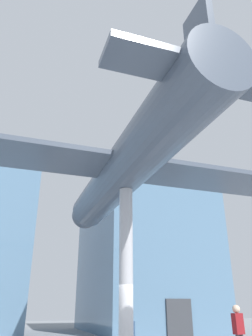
{
  "coord_description": "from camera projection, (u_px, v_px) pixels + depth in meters",
  "views": [
    {
      "loc": [
        -3.7,
        -10.87,
        1.84
      ],
      "look_at": [
        0.0,
        0.0,
        6.7
      ],
      "focal_mm": 35.0,
      "sensor_mm": 36.0,
      "label": 1
    }
  ],
  "objects": [
    {
      "name": "visitor_second",
      "position": [
        238.0,
        328.0,
        11.86
      ],
      "size": [
        0.44,
        0.29,
        1.89
      ],
      "rotation": [
        0.0,
        0.0,
        0.2
      ],
      "color": "#383842",
      "rests_on": "ground_plane"
    },
    {
      "name": "visitor_person",
      "position": [
        129.0,
        335.0,
        11.55
      ],
      "size": [
        0.44,
        0.43,
        1.59
      ],
      "rotation": [
        0.0,
        0.0,
        5.54
      ],
      "color": "#4C4238",
      "rests_on": "ground_plane"
    },
    {
      "name": "support_pylon_central",
      "position": [
        126.0,
        272.0,
        10.99
      ],
      "size": [
        0.47,
        0.47,
        5.82
      ],
      "color": "#B7B7BC",
      "rests_on": "ground_plane"
    },
    {
      "name": "suspended_airplane",
      "position": [
        124.0,
        170.0,
        12.67
      ],
      "size": [
        14.89,
        14.36,
        3.03
      ],
      "rotation": [
        0.0,
        0.0,
        -0.0
      ],
      "color": "#4C5666",
      "rests_on": "support_pylon_central"
    },
    {
      "name": "glass_pavilion_right",
      "position": [
        143.0,
        262.0,
        28.02
      ],
      "size": [
        8.92,
        12.35,
        11.29
      ],
      "color": "slate",
      "rests_on": "ground_plane"
    }
  ]
}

